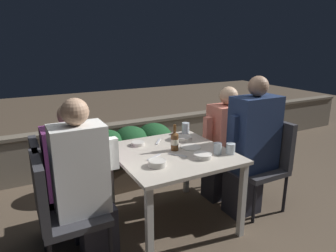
# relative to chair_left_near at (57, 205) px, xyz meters

# --- Properties ---
(ground_plane) EXTENTS (16.00, 16.00, 0.00)m
(ground_plane) POSITION_rel_chair_left_near_xyz_m (1.01, 0.15, -0.54)
(ground_plane) COLOR brown
(parapet_wall) EXTENTS (9.00, 0.18, 0.60)m
(parapet_wall) POSITION_rel_chair_left_near_xyz_m (1.01, 1.70, -0.23)
(parapet_wall) COLOR gray
(parapet_wall) RESTS_ON ground_plane
(dining_table) EXTENTS (0.98, 1.02, 0.72)m
(dining_table) POSITION_rel_chair_left_near_xyz_m (1.01, 0.15, 0.09)
(dining_table) COLOR #BCB2A3
(dining_table) RESTS_ON ground_plane
(planter_hedge) EXTENTS (1.08, 0.47, 0.72)m
(planter_hedge) POSITION_rel_chair_left_near_xyz_m (0.98, 1.08, -0.14)
(planter_hedge) COLOR brown
(planter_hedge) RESTS_ON ground_plane
(chair_left_near) EXTENTS (0.47, 0.47, 0.91)m
(chair_left_near) POSITION_rel_chair_left_near_xyz_m (0.00, 0.00, 0.00)
(chair_left_near) COLOR #333338
(chair_left_near) RESTS_ON ground_plane
(person_white_polo) EXTENTS (0.47, 0.26, 1.30)m
(person_white_polo) POSITION_rel_chair_left_near_xyz_m (0.21, -0.00, 0.11)
(person_white_polo) COLOR #282833
(person_white_polo) RESTS_ON ground_plane
(chair_left_far) EXTENTS (0.47, 0.47, 0.91)m
(chair_left_far) POSITION_rel_chair_left_near_xyz_m (0.02, 0.34, 0.00)
(chair_left_far) COLOR #333338
(chair_left_far) RESTS_ON ground_plane
(person_purple_stripe) EXTENTS (0.51, 0.26, 1.20)m
(person_purple_stripe) POSITION_rel_chair_left_near_xyz_m (0.23, 0.34, 0.06)
(person_purple_stripe) COLOR #282833
(person_purple_stripe) RESTS_ON ground_plane
(chair_right_near) EXTENTS (0.47, 0.47, 0.91)m
(chair_right_near) POSITION_rel_chair_left_near_xyz_m (2.00, -0.02, 0.00)
(chair_right_near) COLOR #333338
(chair_right_near) RESTS_ON ground_plane
(person_navy_jumper) EXTENTS (0.52, 0.26, 1.36)m
(person_navy_jumper) POSITION_rel_chair_left_near_xyz_m (1.80, -0.02, 0.14)
(person_navy_jumper) COLOR #282833
(person_navy_jumper) RESTS_ON ground_plane
(chair_right_far) EXTENTS (0.47, 0.47, 0.91)m
(chair_right_far) POSITION_rel_chair_left_near_xyz_m (1.96, 0.34, 0.00)
(chair_right_far) COLOR #333338
(chair_right_far) RESTS_ON ground_plane
(person_coral_top) EXTENTS (0.47, 0.26, 1.22)m
(person_coral_top) POSITION_rel_chair_left_near_xyz_m (1.75, 0.34, 0.08)
(person_coral_top) COLOR #282833
(person_coral_top) RESTS_ON ground_plane
(beer_bottle) EXTENTS (0.07, 0.07, 0.24)m
(beer_bottle) POSITION_rel_chair_left_near_xyz_m (1.05, 0.17, 0.27)
(beer_bottle) COLOR brown
(beer_bottle) RESTS_ON dining_table
(plate_0) EXTENTS (0.19, 0.19, 0.01)m
(plate_0) POSITION_rel_chair_left_near_xyz_m (1.22, 0.16, 0.18)
(plate_0) COLOR silver
(plate_0) RESTS_ON dining_table
(bowl_0) EXTENTS (0.13, 0.13, 0.03)m
(bowl_0) POSITION_rel_chair_left_near_xyz_m (0.81, 0.45, 0.19)
(bowl_0) COLOR beige
(bowl_0) RESTS_ON dining_table
(bowl_1) EXTENTS (0.14, 0.14, 0.05)m
(bowl_1) POSITION_rel_chair_left_near_xyz_m (0.76, -0.07, 0.20)
(bowl_1) COLOR beige
(bowl_1) RESTS_ON dining_table
(bowl_2) EXTENTS (0.16, 0.16, 0.04)m
(bowl_2) POSITION_rel_chair_left_near_xyz_m (1.17, -0.10, 0.20)
(bowl_2) COLOR silver
(bowl_2) RESTS_ON dining_table
(bowl_3) EXTENTS (0.16, 0.16, 0.04)m
(bowl_3) POSITION_rel_chair_left_near_xyz_m (1.27, 0.38, 0.20)
(bowl_3) COLOR beige
(bowl_3) RESTS_ON dining_table
(glass_cup_0) EXTENTS (0.08, 0.08, 0.09)m
(glass_cup_0) POSITION_rel_chair_left_near_xyz_m (1.44, -0.14, 0.22)
(glass_cup_0) COLOR silver
(glass_cup_0) RESTS_ON dining_table
(glass_cup_1) EXTENTS (0.08, 0.08, 0.12)m
(glass_cup_1) POSITION_rel_chair_left_near_xyz_m (1.41, 0.57, 0.23)
(glass_cup_1) COLOR silver
(glass_cup_1) RESTS_ON dining_table
(glass_cup_2) EXTENTS (0.07, 0.07, 0.10)m
(glass_cup_2) POSITION_rel_chair_left_near_xyz_m (1.34, -0.09, 0.22)
(glass_cup_2) COLOR silver
(glass_cup_2) RESTS_ON dining_table
(fork_0) EXTENTS (0.12, 0.15, 0.01)m
(fork_0) POSITION_rel_chair_left_near_xyz_m (1.02, 0.45, 0.18)
(fork_0) COLOR silver
(fork_0) RESTS_ON dining_table
(fork_1) EXTENTS (0.16, 0.10, 0.01)m
(fork_1) POSITION_rel_chair_left_near_xyz_m (0.81, 0.10, 0.18)
(fork_1) COLOR silver
(fork_1) RESTS_ON dining_table
(fork_2) EXTENTS (0.11, 0.15, 0.01)m
(fork_2) POSITION_rel_chair_left_near_xyz_m (1.01, 0.04, 0.18)
(fork_2) COLOR silver
(fork_2) RESTS_ON dining_table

